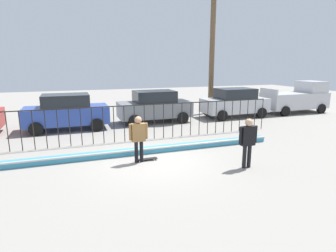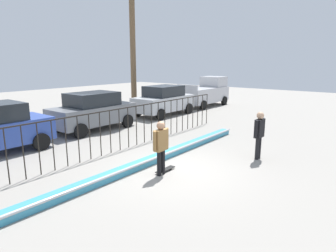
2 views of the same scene
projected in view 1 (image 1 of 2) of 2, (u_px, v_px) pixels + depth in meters
ground_plane at (153, 161)px, 10.14m from camera, size 60.00×60.00×0.00m
bowl_coping_ledge at (146, 150)px, 11.03m from camera, size 11.00×0.40×0.27m
perimeter_fence at (134, 119)px, 12.67m from camera, size 14.04×0.04×1.66m
skateboarder at (139, 135)px, 9.83m from camera, size 0.68×0.25×1.68m
skateboard at (147, 159)px, 10.20m from camera, size 0.80×0.20×0.07m
camera_operator at (248, 139)px, 9.31m from camera, size 0.69×0.26×1.70m
parked_car_blue at (67, 112)px, 14.84m from camera, size 4.30×2.12×1.90m
parked_car_gray at (154, 106)px, 16.78m from camera, size 4.30×2.12×1.90m
parked_car_silver at (235, 102)px, 18.41m from camera, size 4.30×2.12×1.90m
pickup_truck at (297, 98)px, 20.15m from camera, size 4.70×2.12×2.24m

